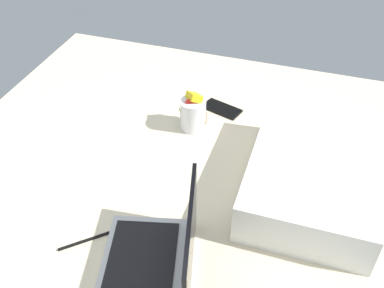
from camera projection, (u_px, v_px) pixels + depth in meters
bed_mattress at (139, 219)px, 140.50cm from camera, size 180.00×140.00×18.00cm
laptop at (158, 263)px, 112.26cm from camera, size 37.62×30.36×23.00cm
snack_cup at (193, 113)px, 157.45cm from camera, size 9.71×10.04×14.42cm
cell_phone at (222, 109)px, 168.98cm from camera, size 10.69×15.40×0.80cm
pillow at (313, 175)px, 133.27cm from camera, size 52.00×36.00×13.00cm
charger_cable at (90, 239)px, 122.94cm from camera, size 11.89×12.97×0.60cm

